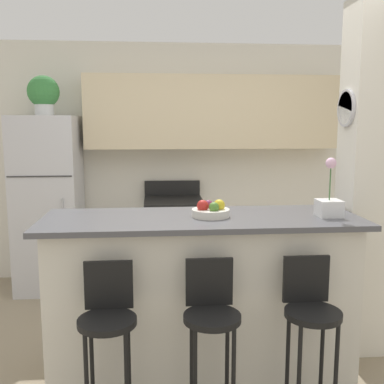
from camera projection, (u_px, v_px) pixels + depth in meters
ground_plane at (201, 370)px, 3.11m from camera, size 14.00×14.00×0.00m
wall_back at (194, 141)px, 4.89m from camera, size 5.60×0.38×2.55m
pillar_right at (368, 181)px, 3.25m from camera, size 0.38×0.32×2.55m
counter_bar at (201, 295)px, 3.03m from camera, size 2.08×0.73×1.09m
refrigerator at (49, 204)px, 4.56m from camera, size 0.63×0.66×1.77m
stove_range at (174, 241)px, 4.75m from camera, size 0.61×0.65×1.07m
bar_stool_left at (108, 323)px, 2.46m from camera, size 0.32×0.32×0.93m
bar_stool_mid at (211, 319)px, 2.51m from camera, size 0.32×0.32×0.93m
bar_stool_right at (311, 315)px, 2.56m from camera, size 0.32×0.32×0.93m
potted_plant_on_fridge at (43, 94)px, 4.40m from camera, size 0.31×0.31×0.39m
orchid_vase at (329, 203)px, 2.95m from camera, size 0.15×0.15×0.39m
fruit_bowl at (211, 210)px, 2.95m from camera, size 0.25×0.25×0.11m
trash_bin at (102, 275)px, 4.50m from camera, size 0.28×0.28×0.38m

